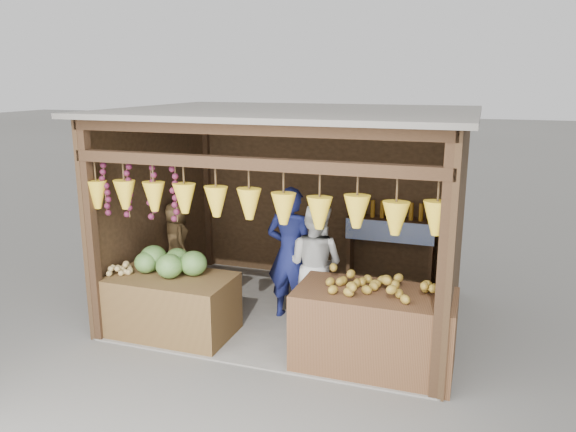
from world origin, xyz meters
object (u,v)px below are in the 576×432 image
Objects in this scene: counter_right at (374,330)px; woman_standing at (315,264)px; vendor_seated at (176,239)px; counter_left at (172,305)px; man_standing at (290,254)px.

woman_standing is (-0.91, 0.87, 0.35)m from counter_right.
woman_standing is 2.16m from vendor_seated.
counter_left is 0.95× the size of woman_standing.
man_standing is (-1.24, 0.91, 0.44)m from counter_right.
counter_left is at bearing 42.18° from woman_standing.
vendor_seated is (-3.05, 1.20, 0.38)m from counter_right.
woman_standing is at bearing 176.91° from man_standing.
counter_right is at bearing 149.27° from woman_standing.
woman_standing is at bearing 29.17° from counter_left.
man_standing is 1.83m from vendor_seated.
counter_right is (2.45, -0.01, 0.06)m from counter_left.
woman_standing is 1.45× the size of vendor_seated.
man_standing is 0.35m from woman_standing.
counter_right reaches higher than counter_left.
woman_standing is at bearing -145.92° from vendor_seated.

